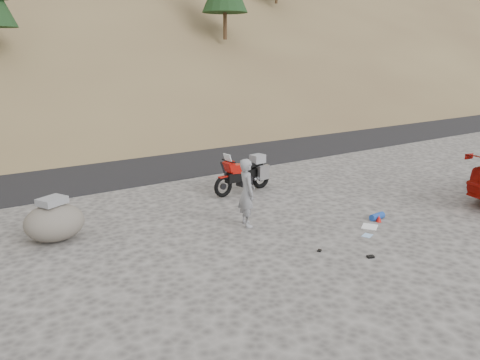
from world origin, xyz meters
name	(u,v)px	position (x,y,z in m)	size (l,w,h in m)	color
ground	(274,228)	(0.00, 0.00, 0.00)	(140.00, 140.00, 0.00)	#484542
road	(138,162)	(0.00, 9.00, 0.00)	(120.00, 7.00, 0.05)	black
motorcycle	(245,174)	(1.24, 3.09, 0.57)	(2.26, 0.81, 1.34)	black
man	(247,225)	(-0.44, 0.58, 0.00)	(0.63, 0.42, 1.74)	gray
boulder	(54,222)	(-4.72, 2.26, 0.46)	(1.60, 1.45, 1.06)	#57534B
gear_white_cloth	(370,227)	(2.08, -1.26, 0.01)	(0.41, 0.37, 0.01)	white
gear_blue_mat	(377,216)	(2.66, -1.00, 0.09)	(0.18, 0.18, 0.45)	#193F97
gear_funnel	(379,218)	(2.56, -1.13, 0.09)	(0.14, 0.14, 0.18)	red
gear_glove_a	(371,257)	(0.65, -2.53, 0.02)	(0.15, 0.11, 0.04)	black
gear_glove_b	(319,251)	(-0.03, -1.67, 0.02)	(0.11, 0.08, 0.04)	black
gear_blue_cloth	(367,235)	(1.57, -1.63, 0.01)	(0.27, 0.20, 0.01)	#94BAE5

